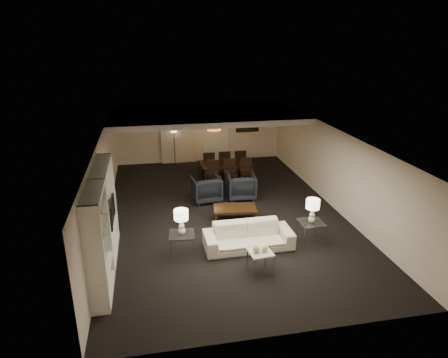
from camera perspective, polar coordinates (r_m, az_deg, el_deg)
floor at (r=12.46m, az=0.00°, el=-4.76°), size 11.00×11.00×0.00m
ceiling at (r=11.64m, az=0.00°, el=6.49°), size 7.00×11.00×0.02m
wall_back at (r=17.21m, az=-3.54°, el=6.64°), size 7.00×0.02×2.50m
wall_front at (r=7.20m, az=8.67°, el=-13.71°), size 7.00×0.02×2.50m
wall_left at (r=11.87m, az=-16.82°, el=-0.43°), size 0.02×11.00×2.50m
wall_right at (r=13.09m, az=15.22°, el=1.62°), size 0.02×11.00×2.50m
ceiling_soffit at (r=15.03m, az=-2.59°, el=9.18°), size 7.00×4.00×0.20m
curtains at (r=17.05m, az=-6.51°, el=6.25°), size 1.50×0.12×2.40m
door at (r=17.33m, az=-1.20°, el=6.09°), size 0.90×0.05×2.10m
painting at (r=17.50m, az=3.35°, el=7.87°), size 0.95×0.04×0.65m
media_unit at (r=9.49m, az=-16.95°, el=-6.18°), size 0.38×3.40×2.35m
pendant_light at (r=15.18m, az=-1.44°, el=7.45°), size 0.52×0.52×0.24m
sofa at (r=10.36m, az=3.50°, el=-8.20°), size 2.28×0.91×0.66m
coffee_table at (r=11.80m, az=1.56°, el=-5.06°), size 1.32×0.86×0.45m
armchair_left at (r=13.16m, az=-2.60°, el=-1.40°), size 1.01×1.03×0.84m
armchair_right at (r=13.37m, az=2.50°, el=-1.04°), size 0.98×1.00×0.84m
side_table_left at (r=10.13m, az=-5.99°, el=-9.24°), size 0.67×0.67×0.58m
side_table_right at (r=10.89m, az=12.26°, el=-7.40°), size 0.65×0.65×0.58m
table_lamp_left at (r=9.84m, az=-6.11°, el=-6.13°), size 0.37×0.37×0.64m
table_lamp_right at (r=10.63m, az=12.51°, el=-4.47°), size 0.37×0.37×0.64m
marble_table at (r=9.48m, az=5.17°, el=-11.65°), size 0.57×0.57×0.52m
gold_gourd_a at (r=9.28m, az=4.64°, el=-9.92°), size 0.17×0.17×0.17m
gold_gourd_b at (r=9.33m, az=5.84°, el=-9.84°), size 0.15×0.15×0.15m
television at (r=10.39m, az=-16.27°, el=-4.51°), size 1.04×0.14×0.60m
vase_blue at (r=8.63m, az=-17.49°, el=-9.24°), size 0.15×0.15×0.16m
vase_amber at (r=8.77m, az=-17.58°, el=-5.01°), size 0.18×0.18×0.18m
floor_speaker at (r=11.58m, az=-15.22°, el=-4.43°), size 0.16×0.16×1.14m
dining_table at (r=14.97m, az=0.43°, el=0.98°), size 1.95×1.11×0.68m
chair_nl at (r=14.21m, az=-1.42°, el=0.62°), size 0.49×0.49×1.01m
chair_nm at (r=14.31m, az=0.95°, el=0.77°), size 0.50×0.50×1.01m
chair_nr at (r=14.44m, az=3.28°, el=0.92°), size 0.47×0.47×1.01m
chair_fl at (r=15.42m, az=-2.23°, el=2.19°), size 0.48×0.48×1.01m
chair_fm at (r=15.52m, az=-0.04°, el=2.33°), size 0.48×0.48×1.01m
chair_fr at (r=15.64m, az=2.12°, el=2.45°), size 0.50×0.50×1.01m
floor_lamp at (r=16.93m, az=-7.09°, el=4.74°), size 0.30×0.30×1.61m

